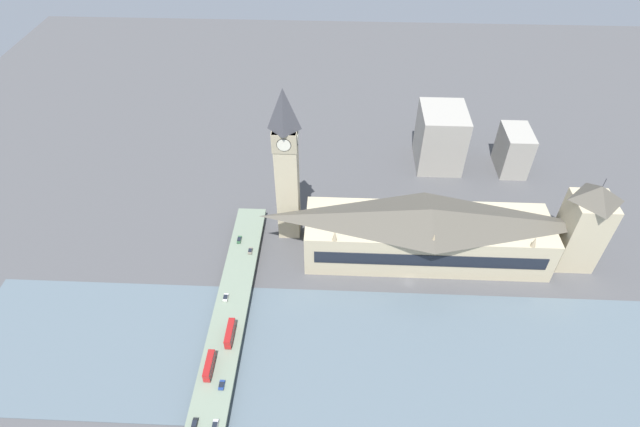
# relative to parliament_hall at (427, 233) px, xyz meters

# --- Properties ---
(ground_plane) EXTENTS (600.00, 600.00, 0.00)m
(ground_plane) POSITION_rel_parliament_hall_xyz_m (-17.31, 8.00, -14.26)
(ground_plane) COLOR #4C4C4F
(river_water) EXTENTS (62.22, 360.00, 0.30)m
(river_water) POSITION_rel_parliament_hall_xyz_m (-54.42, 8.00, -14.11)
(river_water) COLOR slate
(river_water) RESTS_ON ground_plane
(parliament_hall) EXTENTS (29.07, 109.08, 28.73)m
(parliament_hall) POSITION_rel_parliament_hall_xyz_m (0.00, 0.00, 0.00)
(parliament_hall) COLOR #C1B28E
(parliament_hall) RESTS_ON ground_plane
(clock_tower) EXTENTS (11.21, 11.21, 77.76)m
(clock_tower) POSITION_rel_parliament_hall_xyz_m (13.41, 63.55, 26.91)
(clock_tower) COLOR #C1B28E
(clock_tower) RESTS_ON ground_plane
(victoria_tower) EXTENTS (16.71, 16.71, 47.93)m
(victoria_tower) POSITION_rel_parliament_hall_xyz_m (0.05, -66.90, 7.71)
(victoria_tower) COLOR #C1B28E
(victoria_tower) RESTS_ON ground_plane
(road_bridge) EXTENTS (156.44, 13.86, 4.63)m
(road_bridge) POSITION_rel_parliament_hall_xyz_m (-54.42, 83.50, -10.51)
(road_bridge) COLOR #5D6A59
(road_bridge) RESTS_ON ground_plane
(double_decker_bus_mid) EXTENTS (11.27, 2.56, 4.72)m
(double_decker_bus_mid) POSITION_rel_parliament_hall_xyz_m (-65.98, 86.15, -7.03)
(double_decker_bus_mid) COLOR red
(double_decker_bus_mid) RESTS_ON road_bridge
(double_decker_bus_rear) EXTENTS (11.63, 2.59, 4.95)m
(double_decker_bus_rear) POSITION_rel_parliament_hall_xyz_m (-51.81, 80.99, -6.91)
(double_decker_bus_rear) COLOR red
(double_decker_bus_rear) RESTS_ON road_bridge
(car_northbound_lead) EXTENTS (3.99, 1.93, 1.38)m
(car_northbound_lead) POSITION_rel_parliament_hall_xyz_m (-33.05, 86.41, -8.94)
(car_northbound_lead) COLOR silver
(car_northbound_lead) RESTS_ON road_bridge
(car_northbound_mid) EXTENTS (3.80, 1.93, 1.43)m
(car_northbound_mid) POSITION_rel_parliament_hall_xyz_m (-72.50, 80.55, -8.90)
(car_northbound_mid) COLOR navy
(car_northbound_mid) RESTS_ON road_bridge
(car_northbound_tail) EXTENTS (4.43, 1.87, 1.38)m
(car_northbound_tail) POSITION_rel_parliament_hall_xyz_m (-87.35, 80.00, -8.92)
(car_northbound_tail) COLOR silver
(car_northbound_tail) RESTS_ON road_bridge
(car_southbound_mid) EXTENTS (3.88, 1.82, 1.24)m
(car_southbound_mid) POSITION_rel_parliament_hall_xyz_m (-5.78, 80.08, -8.99)
(car_southbound_mid) COLOR slate
(car_southbound_mid) RESTS_ON road_bridge
(car_southbound_tail) EXTENTS (4.16, 1.83, 1.41)m
(car_southbound_tail) POSITION_rel_parliament_hall_xyz_m (-87.00, 87.05, -8.93)
(car_southbound_tail) COLOR black
(car_southbound_tail) RESTS_ON road_bridge
(car_southbound_extra) EXTENTS (4.67, 1.77, 1.31)m
(car_southbound_extra) POSITION_rel_parliament_hall_xyz_m (1.12, 86.32, -8.95)
(car_southbound_extra) COLOR #2D5638
(car_southbound_extra) RESTS_ON road_bridge
(city_block_west) EXTENTS (22.96, 14.76, 24.48)m
(city_block_west) POSITION_rel_parliament_hall_xyz_m (70.10, -55.96, -2.02)
(city_block_west) COLOR #A39E93
(city_block_west) RESTS_ON ground_plane
(city_block_center) EXTENTS (29.39, 24.58, 33.39)m
(city_block_center) POSITION_rel_parliament_hall_xyz_m (74.35, -15.57, 2.44)
(city_block_center) COLOR #A39E93
(city_block_center) RESTS_ON ground_plane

